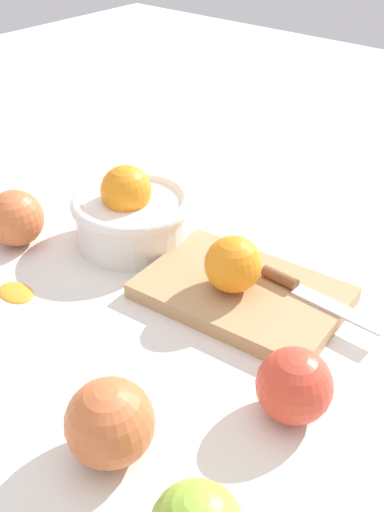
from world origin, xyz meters
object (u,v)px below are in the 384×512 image
(knife, at_px, (304,291))
(apple_mid_left, at_px, (15,218))
(apple_front_right, at_px, (110,423))
(cutting_board, at_px, (242,293))
(orange_on_board, at_px, (233,264))
(bowl, at_px, (132,213))
(apple_mid_right, at_px, (294,385))

(knife, bearing_deg, apple_mid_left, -161.16)
(knife, bearing_deg, apple_front_right, -94.10)
(apple_mid_left, distance_m, apple_front_right, 0.38)
(cutting_board, bearing_deg, knife, 27.97)
(cutting_board, xyz_separation_m, orange_on_board, (-0.01, -0.01, 0.04))
(cutting_board, xyz_separation_m, knife, (0.06, 0.03, 0.01))
(orange_on_board, distance_m, knife, 0.09)
(bowl, xyz_separation_m, apple_mid_left, (-0.11, -0.10, -0.00))
(cutting_board, relative_size, orange_on_board, 3.51)
(bowl, bearing_deg, apple_mid_right, -20.26)
(bowl, height_order, cutting_board, bowl)
(orange_on_board, xyz_separation_m, knife, (0.07, 0.04, -0.03))
(bowl, distance_m, cutting_board, 0.19)
(cutting_board, height_order, apple_mid_right, apple_mid_right)
(orange_on_board, distance_m, apple_mid_left, 0.31)
(cutting_board, distance_m, apple_front_right, 0.25)
(cutting_board, bearing_deg, apple_mid_left, -163.18)
(cutting_board, bearing_deg, bowl, 176.78)
(cutting_board, xyz_separation_m, apple_mid_left, (-0.30, -0.09, 0.03))
(apple_front_right, distance_m, apple_mid_right, 0.17)
(cutting_board, relative_size, apple_mid_left, 3.07)
(orange_on_board, height_order, apple_mid_left, orange_on_board)
(cutting_board, bearing_deg, orange_on_board, -127.46)
(cutting_board, relative_size, knife, 1.49)
(bowl, distance_m, apple_mid_right, 0.35)
(apple_mid_left, height_order, apple_mid_right, apple_mid_left)
(apple_front_right, relative_size, apple_mid_right, 1.09)
(knife, relative_size, apple_mid_right, 2.18)
(apple_mid_left, relative_size, apple_front_right, 0.97)
(apple_mid_right, bearing_deg, orange_on_board, 145.42)
(cutting_board, distance_m, apple_mid_left, 0.32)
(apple_mid_right, bearing_deg, bowl, 159.74)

